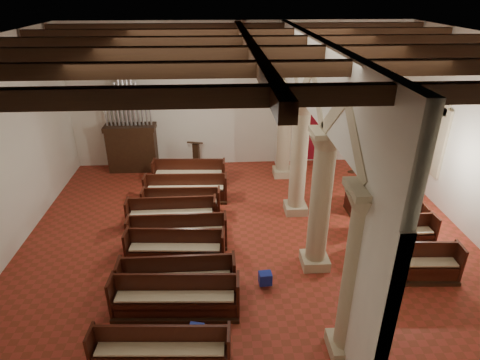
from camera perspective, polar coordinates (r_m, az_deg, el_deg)
The scene contains 29 objects.
floor at distance 12.88m, azimuth 1.10°, elevation -8.15°, with size 14.00×14.00×0.00m, color maroon.
ceiling at distance 10.72m, azimuth 1.39°, elevation 19.42°, with size 14.00×14.00×0.00m, color black.
wall_back at distance 17.16m, azimuth -0.37°, elevation 11.78°, with size 14.00×0.02×6.00m, color silver.
wall_front at distance 6.33m, azimuth 5.65°, elevation -16.21°, with size 14.00×0.02×6.00m, color silver.
ceiling_beams at distance 10.74m, azimuth 1.38°, elevation 18.47°, with size 13.80×11.80×0.30m, color #301D0F, non-canonical shape.
arcade at distance 11.54m, azimuth 10.27°, elevation 7.07°, with size 0.90×11.90×6.00m.
window_right_b at distance 16.09m, azimuth 26.16°, elevation 5.10°, with size 0.03×1.00×2.20m, color #2F6B52.
window_back at distance 18.31m, azimuth 15.68°, elevation 9.14°, with size 1.00×0.03×2.20m, color #2F6B52.
pipe_organ at distance 17.53m, azimuth -15.19°, elevation 5.59°, with size 2.10×0.85×4.40m.
lectern at distance 17.28m, azimuth -6.22°, elevation 3.21°, with size 0.65×0.68×1.38m.
dossal_curtain at distance 18.15m, azimuth 10.83°, elevation 6.05°, with size 1.80×0.07×2.17m.
processional_banner at distance 17.52m, azimuth 15.87°, elevation 3.40°, with size 0.49×0.62×2.21m.
hymnal_box_a at distance 9.61m, azimuth -6.22°, elevation -20.68°, with size 0.33×0.27×0.33m, color navy.
hymnal_box_b at distance 10.90m, azimuth 3.61°, elevation -13.77°, with size 0.33×0.27×0.33m, color #153896.
hymnal_box_c at distance 11.52m, azimuth -4.62°, elevation -11.22°, with size 0.36×0.29×0.36m, color navy.
tube_heater_b at distance 9.79m, azimuth -10.52°, elevation -20.82°, with size 0.09×0.09×0.94m, color white.
nave_pew_0 at distance 9.25m, azimuth -11.12°, elevation -23.13°, with size 2.93×0.80×0.95m.
nave_pew_1 at distance 10.22m, azimuth -9.11°, elevation -16.77°, with size 3.11×0.87×1.06m.
nave_pew_2 at distance 10.69m, azimuth -8.81°, elevation -14.34°, with size 2.95×0.74×1.09m.
nave_pew_3 at distance 11.77m, azimuth -9.12°, elevation -10.16°, with size 2.83×0.89×1.05m.
nave_pew_4 at distance 12.44m, azimuth -8.81°, elevation -7.97°, with size 2.98×0.72×1.04m.
nave_pew_5 at distance 13.46m, azimuth -9.62°, elevation -5.24°, with size 2.92×0.68×1.00m.
nave_pew_6 at distance 14.03m, azimuth -8.29°, elevation -3.76°, with size 2.68×0.73×0.98m.
nave_pew_7 at distance 14.89m, azimuth -7.69°, elevation -1.80°, with size 3.04×0.78×1.02m.
nave_pew_8 at distance 16.07m, azimuth -7.22°, elevation 0.46°, with size 2.87×0.86×1.04m.
aisle_pew_0 at distance 12.10m, azimuth 24.08°, elevation -11.28°, with size 2.12×0.82×1.06m.
aisle_pew_1 at distance 13.26m, azimuth 21.88°, elevation -7.42°, with size 2.04×0.74×1.01m.
aisle_pew_2 at distance 13.85m, azimuth 20.82°, elevation -5.76°, with size 2.03×0.79×0.99m.
aisle_pew_3 at distance 14.88m, azimuth 18.41°, elevation -2.87°, with size 1.88×0.80×1.10m.
Camera 1 is at (-0.87, -10.61, 7.25)m, focal length 30.00 mm.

